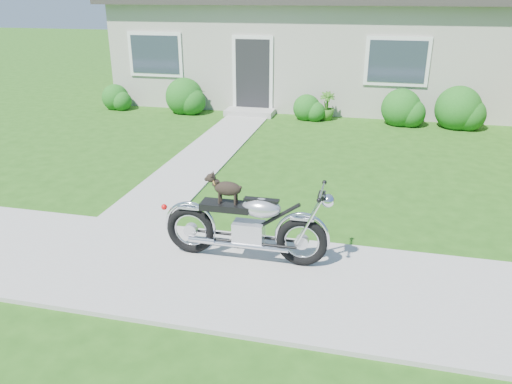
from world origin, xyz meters
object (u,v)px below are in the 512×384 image
at_px(potted_plant_left, 193,99).
at_px(motorcycle_with_dog, 248,224).
at_px(house, 318,30).
at_px(potted_plant_right, 327,106).

height_order(potted_plant_left, motorcycle_with_dog, motorcycle_with_dog).
bearing_deg(house, potted_plant_left, -132.83).
height_order(house, potted_plant_right, house).
height_order(potted_plant_right, motorcycle_with_dog, motorcycle_with_dog).
xyz_separation_m(house, motorcycle_with_dog, (0.56, -11.62, -1.61)).
xyz_separation_m(house, potted_plant_right, (0.73, -3.44, -1.77)).
relative_size(house, potted_plant_left, 15.83).
xyz_separation_m(potted_plant_right, motorcycle_with_dog, (-0.16, -8.17, 0.16)).
relative_size(house, potted_plant_right, 16.13).
bearing_deg(potted_plant_right, house, 101.89).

